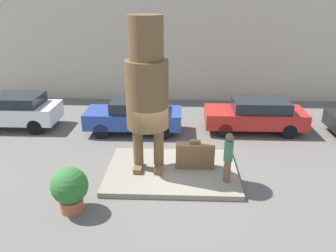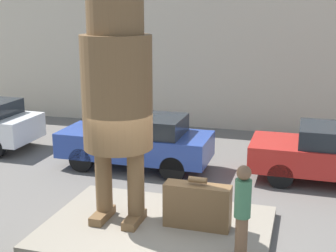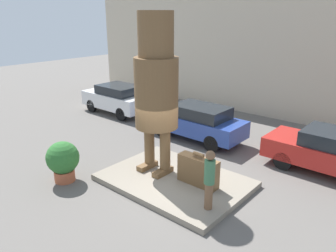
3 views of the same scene
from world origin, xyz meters
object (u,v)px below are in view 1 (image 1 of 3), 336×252
Objects in this scene: parked_car_blue at (135,115)px; statue_figure at (147,85)px; planter_pot at (70,188)px; tourist at (228,156)px; parked_car_white at (16,110)px; parked_car_red at (256,114)px; giant_suitcase at (195,156)px.

statue_figure is at bearing 105.00° from parked_car_blue.
tourist is at bearing 17.76° from planter_pot.
parked_car_white is (-9.41, 4.91, -0.27)m from tourist.
statue_figure reaches higher than parked_car_white.
parked_car_blue is at bearing 4.13° from parked_car_red.
planter_pot is at bearing 126.06° from parked_car_white.
statue_figure is at bearing 148.77° from parked_car_white.
parked_car_blue reaches higher than giant_suitcase.
parked_car_red reaches higher than planter_pot.
parked_car_white is 0.89× the size of parked_car_red.
tourist reaches higher than parked_car_red.
tourist reaches higher than parked_car_blue.
statue_figure is at bearing 41.61° from parked_car_red.
planter_pot is (4.68, -6.43, -0.10)m from parked_car_white.
parked_car_white is 2.93× the size of planter_pot.
tourist is at bearing -17.13° from statue_figure.
parked_car_red is at bearing 53.41° from giant_suitcase.
parked_car_red is (5.57, 0.40, -0.02)m from parked_car_blue.
parked_car_blue is at bearing 175.85° from parked_car_white.
statue_figure is 3.98m from planter_pot.
parked_car_blue is (-3.65, 4.49, -0.30)m from tourist.
tourist reaches higher than planter_pot.
planter_pot is (-3.71, -2.45, 0.12)m from giant_suitcase.
giant_suitcase is at bearing 33.43° from planter_pot.
statue_figure is 3.78× the size of planter_pot.
statue_figure is 3.01× the size of tourist.
parked_car_white is 11.33m from parked_car_red.
statue_figure is 1.20× the size of parked_car_blue.
parked_car_red is (1.92, 4.90, -0.32)m from tourist.
giant_suitcase is 9.29m from parked_car_white.
parked_car_white is at bearing 152.44° from tourist.
parked_car_white is 5.78m from parked_car_blue.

